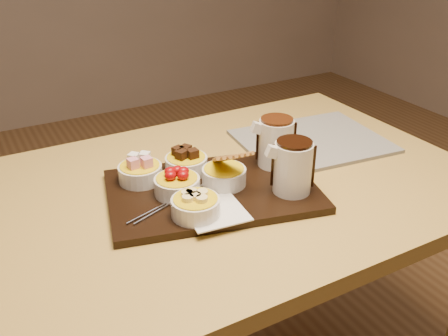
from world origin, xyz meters
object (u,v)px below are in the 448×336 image
pitcher_milk_chocolate (276,143)px  newspaper (312,141)px  dining_table (224,217)px  pitcher_dark_chocolate (293,168)px  serving_board (212,191)px  bowl_strawberries (177,186)px

pitcher_milk_chocolate → newspaper: 0.21m
dining_table → newspaper: 0.34m
dining_table → pitcher_dark_chocolate: 0.24m
serving_board → bowl_strawberries: 0.08m
bowl_strawberries → pitcher_dark_chocolate: size_ratio=0.87×
newspaper → pitcher_milk_chocolate: bearing=-148.8°
pitcher_milk_chocolate → newspaper: pitcher_milk_chocolate is taller
bowl_strawberries → newspaper: (0.45, 0.10, -0.03)m
newspaper → serving_board: bearing=-157.1°
serving_board → pitcher_milk_chocolate: size_ratio=4.02×
dining_table → pitcher_milk_chocolate: size_ratio=10.48×
bowl_strawberries → pitcher_milk_chocolate: size_ratio=0.87×
dining_table → pitcher_dark_chocolate: size_ratio=10.48×
pitcher_milk_chocolate → newspaper: bearing=38.8°
bowl_strawberries → newspaper: 0.46m
bowl_strawberries → pitcher_dark_chocolate: bearing=-26.2°
serving_board → newspaper: 0.39m
dining_table → newspaper: bearing=13.5°
dining_table → serving_board: (-0.05, -0.04, 0.11)m
dining_table → newspaper: newspaper is taller
dining_table → pitcher_dark_chocolate: pitcher_dark_chocolate is taller
pitcher_dark_chocolate → newspaper: size_ratio=0.30×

